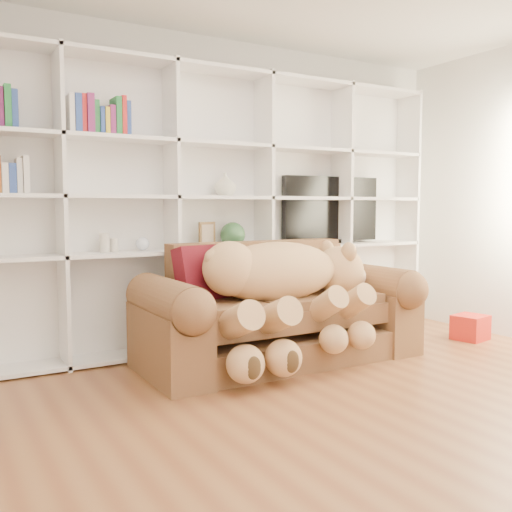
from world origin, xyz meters
TOP-DOWN VIEW (x-y plane):
  - floor at (0.00, 0.00)m, footprint 5.00×5.00m
  - wall_back at (0.00, 2.50)m, footprint 5.00×0.02m
  - bookshelf at (-0.24, 2.36)m, footprint 4.43×0.35m
  - sofa at (0.20, 1.67)m, footprint 2.22×0.96m
  - teddy_bear at (0.14, 1.49)m, footprint 1.56×0.88m
  - throw_pillow at (-0.37, 1.83)m, footprint 0.49×0.33m
  - gift_box at (2.10, 1.36)m, footprint 0.33×0.32m
  - tv at (1.24, 2.35)m, footprint 1.10×0.18m
  - picture_frame at (-0.12, 2.30)m, footprint 0.17×0.07m
  - green_vase at (0.13, 2.30)m, footprint 0.22×0.22m
  - figurine_tall at (-1.00, 2.30)m, footprint 0.10×0.10m
  - figurine_short at (-0.93, 2.30)m, footprint 0.08×0.08m
  - snow_globe at (-0.69, 2.30)m, footprint 0.11×0.11m
  - shelf_vase at (0.06, 2.30)m, footprint 0.22×0.22m

SIDE VIEW (x-z plane):
  - floor at x=0.00m, z-range 0.00..0.00m
  - gift_box at x=2.10m, z-range 0.00..0.23m
  - sofa at x=0.20m, z-range -0.11..0.82m
  - teddy_bear at x=0.14m, z-range 0.18..1.09m
  - throw_pillow at x=-0.37m, z-range 0.46..0.93m
  - figurine_short at x=-0.93m, z-range 0.86..0.97m
  - snow_globe at x=-0.69m, z-range 0.87..0.98m
  - figurine_tall at x=-1.00m, z-range 0.86..1.02m
  - green_vase at x=0.13m, z-range 0.86..1.09m
  - picture_frame at x=-0.12m, z-range 0.88..1.09m
  - tv at x=1.24m, z-range 0.86..1.51m
  - bookshelf at x=-0.24m, z-range 0.11..2.51m
  - wall_back at x=0.00m, z-range 0.00..2.70m
  - shelf_vase at x=0.06m, z-range 1.31..1.51m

